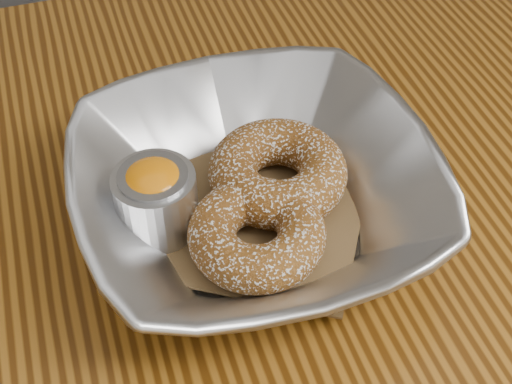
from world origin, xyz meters
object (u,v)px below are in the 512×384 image
object	(u,v)px
serving_bowl	(256,192)
donut_back	(278,172)
donut_front	(257,234)
ramekin	(156,198)

from	to	relation	value
serving_bowl	donut_back	xyz separation A→B (m)	(0.02, 0.02, -0.00)
serving_bowl	donut_back	world-z (taller)	serving_bowl
donut_front	donut_back	bearing A→B (deg)	57.26
ramekin	donut_front	bearing A→B (deg)	-36.47
donut_back	ramekin	xyz separation A→B (m)	(-0.09, -0.01, 0.01)
ramekin	donut_back	bearing A→B (deg)	4.15
donut_back	donut_front	distance (m)	0.06
donut_front	ramekin	size ratio (longest dim) A/B	1.64
serving_bowl	ramekin	size ratio (longest dim) A/B	4.43
donut_back	ramekin	distance (m)	0.09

